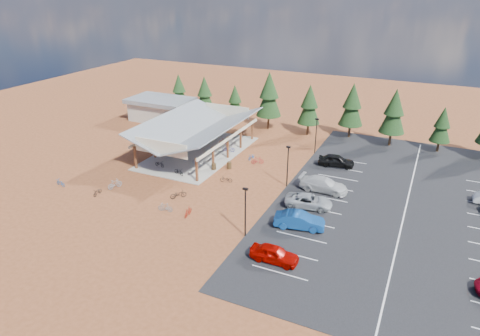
% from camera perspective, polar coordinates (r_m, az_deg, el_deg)
% --- Properties ---
extents(ground, '(140.00, 140.00, 0.00)m').
position_cam_1_polar(ground, '(51.57, 0.25, -2.31)').
color(ground, brown).
rests_on(ground, ground).
extents(asphalt_lot, '(27.00, 44.00, 0.04)m').
position_cam_1_polar(asphalt_lot, '(50.40, 21.29, -4.70)').
color(asphalt_lot, black).
rests_on(asphalt_lot, ground).
extents(concrete_pad, '(10.60, 18.60, 0.10)m').
position_cam_1_polar(concrete_pad, '(61.53, -5.47, 2.05)').
color(concrete_pad, gray).
rests_on(concrete_pad, ground).
extents(bike_pavilion, '(11.65, 19.40, 4.97)m').
position_cam_1_polar(bike_pavilion, '(60.25, -5.60, 5.39)').
color(bike_pavilion, brown).
rests_on(bike_pavilion, concrete_pad).
extents(outbuilding, '(11.00, 7.00, 3.90)m').
position_cam_1_polar(outbuilding, '(76.96, -10.47, 7.76)').
color(outbuilding, '#ADA593').
rests_on(outbuilding, ground).
extents(lamp_post_0, '(0.50, 0.25, 5.14)m').
position_cam_1_polar(lamp_post_0, '(40.28, 0.71, -5.46)').
color(lamp_post_0, black).
rests_on(lamp_post_0, ground).
extents(lamp_post_1, '(0.50, 0.25, 5.14)m').
position_cam_1_polar(lamp_post_1, '(50.36, 6.38, 0.59)').
color(lamp_post_1, black).
rests_on(lamp_post_1, ground).
extents(lamp_post_2, '(0.50, 0.25, 5.14)m').
position_cam_1_polar(lamp_post_2, '(61.14, 10.11, 4.57)').
color(lamp_post_2, black).
rests_on(lamp_post_2, ground).
extents(trash_bin_0, '(0.60, 0.60, 0.90)m').
position_cam_1_polar(trash_bin_0, '(55.65, -3.50, 0.17)').
color(trash_bin_0, '#402C16').
rests_on(trash_bin_0, ground).
extents(trash_bin_1, '(0.60, 0.60, 0.90)m').
position_cam_1_polar(trash_bin_1, '(55.99, -1.45, 0.36)').
color(trash_bin_1, '#402C16').
rests_on(trash_bin_1, ground).
extents(pine_0, '(3.14, 3.14, 7.31)m').
position_cam_1_polar(pine_0, '(79.84, -8.13, 10.29)').
color(pine_0, '#382314').
rests_on(pine_0, ground).
extents(pine_1, '(3.30, 3.30, 7.70)m').
position_cam_1_polar(pine_1, '(75.60, -4.74, 9.88)').
color(pine_1, '#382314').
rests_on(pine_1, ground).
extents(pine_2, '(2.89, 2.89, 6.73)m').
position_cam_1_polar(pine_2, '(73.22, -0.68, 9.03)').
color(pine_2, '#382314').
rests_on(pine_2, ground).
extents(pine_3, '(4.07, 4.07, 9.48)m').
position_cam_1_polar(pine_3, '(70.14, 3.90, 9.74)').
color(pine_3, '#382314').
rests_on(pine_3, ground).
extents(pine_4, '(3.49, 3.49, 8.14)m').
position_cam_1_polar(pine_4, '(68.09, 9.23, 8.35)').
color(pine_4, '#382314').
rests_on(pine_4, ground).
extents(pine_5, '(3.70, 3.70, 8.62)m').
position_cam_1_polar(pine_5, '(68.21, 14.73, 8.16)').
color(pine_5, '#382314').
rests_on(pine_5, ground).
extents(pine_6, '(3.69, 3.69, 8.59)m').
position_cam_1_polar(pine_6, '(66.40, 19.86, 7.10)').
color(pine_6, '#382314').
rests_on(pine_6, ground).
extents(pine_7, '(2.85, 2.85, 6.63)m').
position_cam_1_polar(pine_7, '(66.83, 25.36, 5.23)').
color(pine_7, '#382314').
rests_on(pine_7, ground).
extents(bike_0, '(1.57, 0.73, 0.79)m').
position_cam_1_polar(bike_0, '(57.31, -10.68, 0.55)').
color(bike_0, black).
rests_on(bike_0, concrete_pad).
extents(bike_1, '(1.73, 0.51, 1.03)m').
position_cam_1_polar(bike_1, '(61.64, -7.87, 2.54)').
color(bike_1, '#999AA0').
rests_on(bike_1, concrete_pad).
extents(bike_2, '(2.02, 1.21, 1.00)m').
position_cam_1_polar(bike_2, '(65.45, -6.81, 3.85)').
color(bike_2, '#1C21A1').
rests_on(bike_2, concrete_pad).
extents(bike_3, '(1.62, 0.84, 0.94)m').
position_cam_1_polar(bike_3, '(67.75, -5.42, 4.58)').
color(bike_3, maroon).
rests_on(bike_3, concrete_pad).
extents(bike_4, '(1.81, 1.11, 0.90)m').
position_cam_1_polar(bike_4, '(54.47, -8.16, -0.46)').
color(bike_4, black).
rests_on(bike_4, concrete_pad).
extents(bike_5, '(1.65, 0.59, 0.97)m').
position_cam_1_polar(bike_5, '(56.90, -5.72, 0.79)').
color(bike_5, gray).
rests_on(bike_5, concrete_pad).
extents(bike_6, '(1.91, 0.81, 0.98)m').
position_cam_1_polar(bike_6, '(61.44, -1.55, 2.66)').
color(bike_6, navy).
rests_on(bike_6, concrete_pad).
extents(bike_7, '(1.77, 0.64, 1.04)m').
position_cam_1_polar(bike_7, '(63.82, -2.13, 3.50)').
color(bike_7, maroon).
rests_on(bike_7, concrete_pad).
extents(bike_8, '(0.75, 1.58, 0.80)m').
position_cam_1_polar(bike_8, '(51.79, -18.46, -3.02)').
color(bike_8, black).
rests_on(bike_8, ground).
extents(bike_9, '(1.12, 1.92, 1.11)m').
position_cam_1_polar(bike_9, '(52.77, -16.36, -2.04)').
color(bike_9, gray).
rests_on(bike_9, ground).
extents(bike_10, '(1.67, 0.85, 0.83)m').
position_cam_1_polar(bike_10, '(55.61, -22.83, -1.81)').
color(bike_10, '#20569B').
rests_on(bike_10, ground).
extents(bike_11, '(0.64, 1.67, 0.98)m').
position_cam_1_polar(bike_11, '(45.20, -6.93, -5.79)').
color(bike_11, '#9B1D0F').
rests_on(bike_11, ground).
extents(bike_12, '(1.75, 1.85, 0.99)m').
position_cam_1_polar(bike_12, '(48.89, -8.23, -3.47)').
color(bike_12, black).
rests_on(bike_12, ground).
extents(bike_13, '(1.72, 0.75, 1.00)m').
position_cam_1_polar(bike_13, '(46.37, -9.93, -5.17)').
color(bike_13, gray).
rests_on(bike_13, ground).
extents(bike_14, '(0.69, 1.60, 0.82)m').
position_cam_1_polar(bike_14, '(58.88, 1.54, 1.52)').
color(bike_14, '#1C539F').
rests_on(bike_14, ground).
extents(bike_15, '(1.69, 1.25, 1.01)m').
position_cam_1_polar(bike_15, '(57.40, 2.35, 1.01)').
color(bike_15, maroon).
rests_on(bike_15, ground).
extents(bike_16, '(1.61, 0.94, 0.80)m').
position_cam_1_polar(bike_16, '(52.22, -1.86, -1.50)').
color(bike_16, black).
rests_on(bike_16, ground).
extents(car_0, '(4.34, 1.78, 1.48)m').
position_cam_1_polar(car_0, '(38.09, 4.60, -11.34)').
color(car_0, '#9E0500').
rests_on(car_0, asphalt_lot).
extents(car_1, '(5.23, 2.71, 1.64)m').
position_cam_1_polar(car_1, '(43.00, 7.93, -6.93)').
color(car_1, navy).
rests_on(car_1, asphalt_lot).
extents(car_2, '(5.44, 3.20, 1.42)m').
position_cam_1_polar(car_2, '(46.97, 9.14, -4.37)').
color(car_2, '#9DA2A5').
rests_on(car_2, asphalt_lot).
extents(car_3, '(5.69, 2.43, 1.64)m').
position_cam_1_polar(car_3, '(50.73, 11.09, -2.17)').
color(car_3, '#BABABA').
rests_on(car_3, asphalt_lot).
extents(car_4, '(4.89, 2.52, 1.59)m').
position_cam_1_polar(car_4, '(57.90, 12.71, 0.98)').
color(car_4, black).
rests_on(car_4, asphalt_lot).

